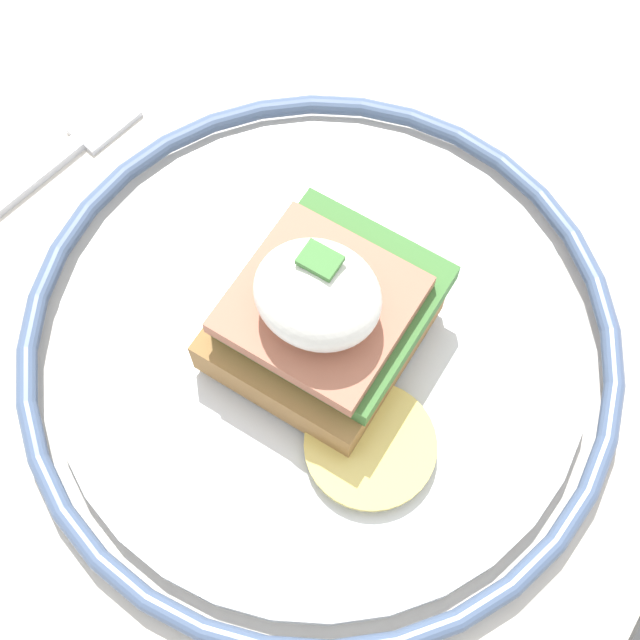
{
  "coord_description": "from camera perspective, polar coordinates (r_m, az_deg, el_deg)",
  "views": [
    {
      "loc": [
        0.07,
        -0.15,
        1.15
      ],
      "look_at": [
        -0.02,
        -0.01,
        0.78
      ],
      "focal_mm": 50.0,
      "sensor_mm": 36.0,
      "label": 1
    }
  ],
  "objects": [
    {
      "name": "dining_table",
      "position": [
        0.54,
        1.81,
        -6.69
      ],
      "size": [
        0.94,
        0.85,
        0.75
      ],
      "color": "beige",
      "rests_on": "ground_plane"
    },
    {
      "name": "ground_plane",
      "position": [
        1.16,
        0.87,
        -16.09
      ],
      "size": [
        6.0,
        6.0,
        0.0
      ],
      "primitive_type": "plane",
      "color": "#9E9993"
    },
    {
      "name": "sandwich",
      "position": [
        0.39,
        0.2,
        0.15
      ],
      "size": [
        0.12,
        0.11,
        0.08
      ],
      "color": "#9E703D",
      "rests_on": "plate"
    },
    {
      "name": "plate",
      "position": [
        0.43,
        -0.0,
        -1.5
      ],
      "size": [
        0.29,
        0.29,
        0.02
      ],
      "color": "silver",
      "rests_on": "dining_table"
    },
    {
      "name": "fork",
      "position": [
        0.5,
        -17.35,
        9.06
      ],
      "size": [
        0.04,
        0.14,
        0.0
      ],
      "color": "silver",
      "rests_on": "dining_table"
    }
  ]
}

